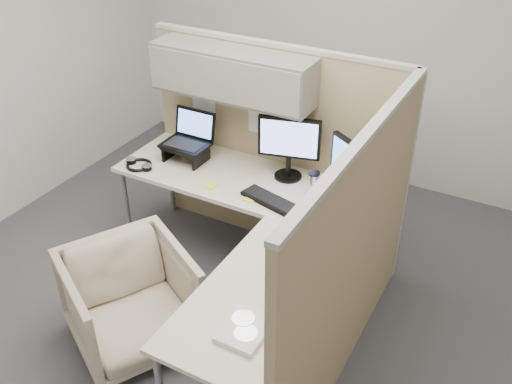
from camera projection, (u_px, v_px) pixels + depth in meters
The scene contains 18 objects.
ground at pixel (227, 306), 4.03m from camera, with size 4.50×4.50×0.00m, color #414147.
partition_back at pixel (256, 115), 4.14m from camera, with size 2.00×0.36×1.63m.
partition_right at pixel (354, 260), 3.18m from camera, with size 0.07×2.03×1.63m.
desk at pixel (250, 223), 3.70m from camera, with size 2.00×1.98×0.73m.
office_chair at pixel (130, 297), 3.56m from camera, with size 0.73×0.68×0.75m, color #BDAF96.
monitor_left at pixel (289, 143), 3.97m from camera, with size 0.43×0.20×0.47m.
monitor_right at pixel (353, 171), 3.64m from camera, with size 0.39×0.27×0.47m.
laptop_station at pixel (188, 142), 4.28m from camera, with size 0.34×0.29×0.36m.
keyboard at pixel (270, 201), 3.83m from camera, with size 0.43×0.14×0.02m, color black.
mouse at pixel (321, 226), 3.58m from camera, with size 0.09×0.06×0.03m, color black.
travel_mug at pixel (313, 184), 3.87m from camera, with size 0.08×0.08×0.18m.
soda_can_green at pixel (346, 218), 3.57m from camera, with size 0.07×0.07×0.12m, color #1E3FA5.
soda_can_silver at pixel (330, 195), 3.80m from camera, with size 0.07×0.07×0.12m, color #1E3FA5.
sticky_note_b at pixel (250, 199), 3.86m from camera, with size 0.08×0.08×0.01m, color #DBE63C.
sticky_note_a at pixel (211, 186), 4.01m from camera, with size 0.08×0.08×0.01m, color #DBE63C.
headphones at pixel (139, 165), 4.24m from camera, with size 0.24×0.22×0.03m.
paper_stack at pixel (245, 329), 2.83m from camera, with size 0.22×0.28×0.03m.
desk_clock at pixel (292, 274), 3.14m from camera, with size 0.09×0.10×0.09m.
Camera 1 is at (1.61, -2.51, 2.83)m, focal length 40.00 mm.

